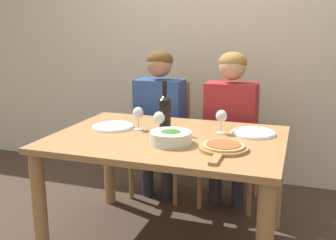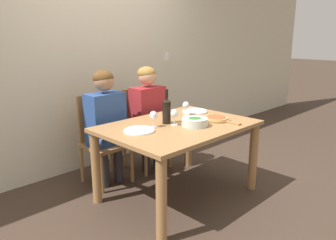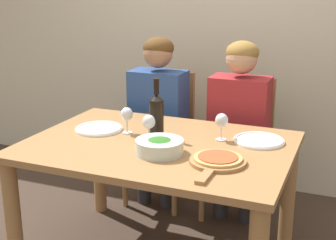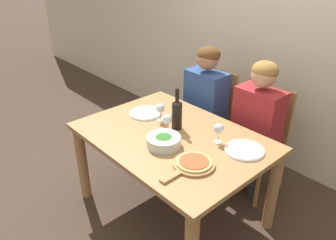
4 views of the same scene
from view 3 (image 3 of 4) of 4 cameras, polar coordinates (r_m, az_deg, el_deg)
The scene contains 14 objects.
back_wall at distance 3.60m, azimuth 7.29°, elevation 13.09°, with size 10.00×0.06×2.70m.
dining_table at distance 2.54m, azimuth -1.15°, elevation -5.39°, with size 1.40×1.00×0.73m.
chair_left at distance 3.41m, azimuth -0.50°, elevation -1.66°, with size 0.42×0.42×0.93m.
chair_right at distance 3.25m, azimuth 8.93°, elevation -2.84°, with size 0.42×0.42×0.93m.
person_woman at distance 3.25m, azimuth -1.30°, elevation 1.60°, with size 0.47×0.51×1.20m.
person_man at distance 3.07m, azimuth 8.61°, elevation 0.53°, with size 0.47×0.51×1.20m.
wine_bottle at distance 2.57m, azimuth -1.41°, elevation 0.72°, with size 0.08×0.08×0.33m.
broccoli_bowl at distance 2.34m, azimuth -1.05°, elevation -3.23°, with size 0.24×0.24×0.08m.
dinner_plate_left at distance 2.74m, azimuth -8.41°, elevation -1.04°, with size 0.27×0.27×0.02m.
dinner_plate_right at distance 2.56m, azimuth 11.02°, elevation -2.45°, with size 0.27×0.27×0.02m.
pizza_on_board at distance 2.23m, azimuth 6.02°, elevation -4.96°, with size 0.27×0.41×0.04m.
wine_glass_left at distance 2.64m, azimuth -5.04°, elevation 0.56°, with size 0.07×0.07×0.15m.
wine_glass_right at distance 2.53m, azimuth 6.55°, elevation -0.21°, with size 0.07×0.07×0.15m.
wine_glass_centre at distance 2.49m, azimuth -2.33°, elevation -0.37°, with size 0.07×0.07×0.15m.
Camera 3 is at (0.95, -2.16, 1.55)m, focal length 50.00 mm.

